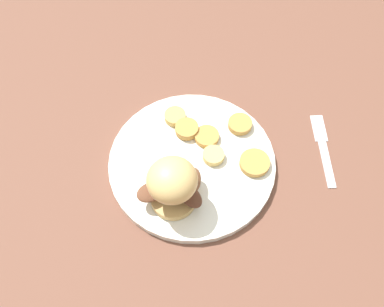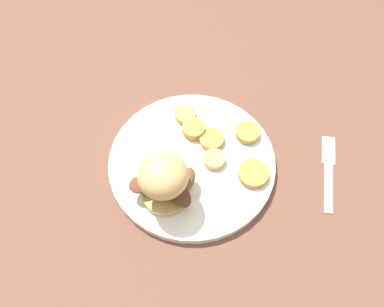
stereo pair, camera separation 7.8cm
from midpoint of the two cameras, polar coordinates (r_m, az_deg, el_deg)
name	(u,v)px [view 1 (the left image)]	position (r m, az deg, el deg)	size (l,w,h in m)	color
ground_plane	(192,165)	(0.82, -2.73, -1.72)	(4.00, 4.00, 0.00)	brown
dinner_plate	(192,163)	(0.81, -2.75, -1.40)	(0.30, 0.30, 0.02)	white
sandwich	(173,185)	(0.72, -5.48, -4.27)	(0.11, 0.12, 0.10)	tan
potato_round_0	(214,155)	(0.80, -0.02, -0.49)	(0.04, 0.04, 0.01)	#DBB766
potato_round_1	(187,129)	(0.83, -3.35, 2.90)	(0.04, 0.04, 0.01)	#BC8942
potato_round_2	(208,137)	(0.82, -0.67, 1.89)	(0.05, 0.05, 0.01)	#BC8942
potato_round_3	(240,124)	(0.84, 3.48, 3.53)	(0.04, 0.04, 0.01)	#BC8942
potato_round_4	(175,116)	(0.85, -4.80, 4.51)	(0.04, 0.04, 0.01)	tan
potato_round_5	(255,163)	(0.80, 5.21, -1.42)	(0.05, 0.05, 0.01)	#BC8942
fork	(324,148)	(0.86, 13.90, 0.43)	(0.14, 0.10, 0.00)	silver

